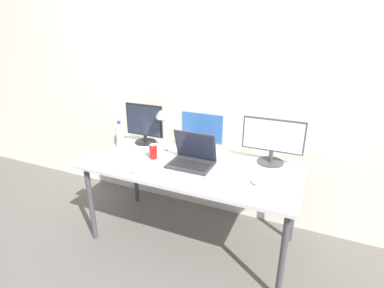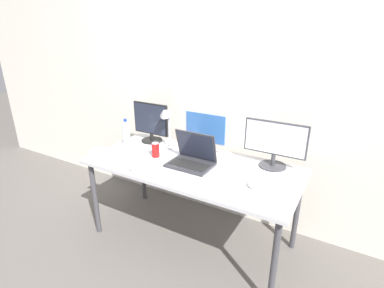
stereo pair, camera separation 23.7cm
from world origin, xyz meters
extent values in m
plane|color=#5B5651|center=(0.00, 0.00, 0.00)|extent=(16.00, 16.00, 0.00)
cube|color=silver|center=(0.00, 0.59, 1.30)|extent=(7.00, 0.08, 2.60)
cylinder|color=#424247|center=(-0.81, -0.34, 0.35)|extent=(0.04, 0.04, 0.71)
cylinder|color=#424247|center=(0.81, -0.34, 0.35)|extent=(0.04, 0.04, 0.71)
cylinder|color=#424247|center=(-0.81, 0.34, 0.35)|extent=(0.04, 0.04, 0.71)
cylinder|color=#424247|center=(0.81, 0.34, 0.35)|extent=(0.04, 0.04, 0.71)
cube|color=silver|center=(0.00, 0.00, 0.72)|extent=(1.73, 0.80, 0.03)
cylinder|color=black|center=(-0.61, 0.27, 0.75)|extent=(0.20, 0.20, 0.01)
cylinder|color=black|center=(-0.61, 0.27, 0.78)|extent=(0.03, 0.03, 0.06)
cube|color=black|center=(-0.61, 0.27, 0.97)|extent=(0.38, 0.02, 0.30)
cube|color=#232838|center=(-0.61, 0.26, 0.97)|extent=(0.36, 0.01, 0.28)
cylinder|color=silver|center=(-0.02, 0.28, 0.75)|extent=(0.18, 0.18, 0.01)
cylinder|color=silver|center=(-0.02, 0.28, 0.80)|extent=(0.03, 0.03, 0.09)
cube|color=silver|center=(-0.02, 0.28, 0.97)|extent=(0.40, 0.02, 0.27)
cube|color=#3366B2|center=(-0.02, 0.27, 0.97)|extent=(0.37, 0.01, 0.25)
cylinder|color=#38383D|center=(0.58, 0.29, 0.75)|extent=(0.22, 0.22, 0.01)
cylinder|color=#38383D|center=(0.58, 0.29, 0.80)|extent=(0.03, 0.03, 0.10)
cube|color=#38383D|center=(0.58, 0.29, 0.98)|extent=(0.49, 0.02, 0.27)
cube|color=silver|center=(0.58, 0.28, 0.98)|extent=(0.47, 0.01, 0.24)
cube|color=#2D2D33|center=(0.00, -0.03, 0.75)|extent=(0.35, 0.26, 0.02)
cube|color=black|center=(0.00, -0.05, 0.76)|extent=(0.31, 0.14, 0.00)
cube|color=#2D2D33|center=(0.00, 0.07, 0.88)|extent=(0.35, 0.08, 0.25)
cube|color=#232838|center=(0.00, 0.06, 0.88)|extent=(0.32, 0.07, 0.22)
cube|color=white|center=(-0.73, -0.18, 0.75)|extent=(0.41, 0.13, 0.02)
ellipsoid|color=silver|center=(0.54, -0.10, 0.76)|extent=(0.09, 0.11, 0.04)
ellipsoid|color=silver|center=(-0.35, -0.31, 0.76)|extent=(0.09, 0.11, 0.04)
cylinder|color=silver|center=(-0.76, 0.07, 0.84)|extent=(0.07, 0.07, 0.20)
cone|color=silver|center=(-0.76, 0.07, 0.96)|extent=(0.06, 0.06, 0.03)
cylinder|color=#1938B2|center=(-0.76, 0.07, 0.98)|extent=(0.03, 0.03, 0.02)
cylinder|color=red|center=(-0.35, -0.02, 0.80)|extent=(0.07, 0.07, 0.12)
cylinder|color=silver|center=(-0.35, -0.02, 0.86)|extent=(0.06, 0.06, 0.00)
cylinder|color=#B7B7BC|center=(-0.36, 0.21, 0.75)|extent=(0.11, 0.11, 0.01)
cylinder|color=#B7B7BC|center=(-0.36, 0.21, 0.91)|extent=(0.02, 0.02, 0.31)
cone|color=#B7B7BC|center=(-0.36, 0.15, 1.09)|extent=(0.11, 0.12, 0.11)
camera|label=1|loc=(0.89, -2.02, 1.79)|focal=28.00mm
camera|label=2|loc=(1.10, -1.91, 1.79)|focal=28.00mm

